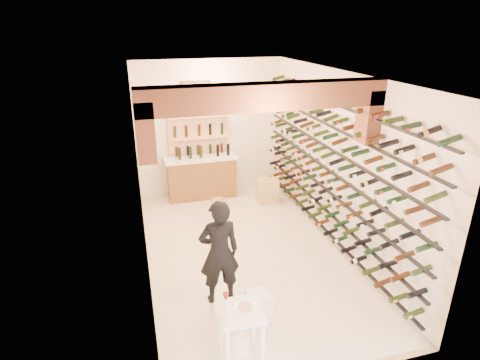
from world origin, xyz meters
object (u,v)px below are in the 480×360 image
(white_stool, at_px, (258,305))
(person, at_px, (219,252))
(back_counter, at_px, (202,176))
(crate_lower, at_px, (268,196))
(wine_rack, at_px, (326,165))
(chrome_barstool, at_px, (219,216))
(tasting_table, at_px, (241,319))

(white_stool, xyz_separation_m, person, (-0.44, 0.53, 0.63))
(back_counter, bearing_deg, crate_lower, -27.73)
(person, bearing_deg, wine_rack, -152.27)
(chrome_barstool, bearing_deg, crate_lower, 41.08)
(wine_rack, distance_m, back_counter, 3.38)
(white_stool, distance_m, chrome_barstool, 2.41)
(crate_lower, bearing_deg, chrome_barstool, -138.92)
(crate_lower, bearing_deg, wine_rack, -77.83)
(back_counter, distance_m, crate_lower, 1.65)
(back_counter, relative_size, person, 1.03)
(back_counter, relative_size, crate_lower, 3.57)
(tasting_table, bearing_deg, person, 92.85)
(tasting_table, bearing_deg, wine_rack, 49.88)
(tasting_table, height_order, white_stool, tasting_table)
(back_counter, xyz_separation_m, chrome_barstool, (-0.02, -2.00, -0.08))
(chrome_barstool, bearing_deg, person, -102.73)
(person, relative_size, crate_lower, 3.48)
(crate_lower, bearing_deg, tasting_table, -113.37)
(white_stool, height_order, person, person)
(wine_rack, relative_size, white_stool, 14.30)
(tasting_table, bearing_deg, crate_lower, 69.75)
(tasting_table, height_order, person, person)
(back_counter, xyz_separation_m, crate_lower, (1.42, -0.75, -0.39))
(person, height_order, chrome_barstool, person)
(crate_lower, bearing_deg, person, -120.81)
(tasting_table, bearing_deg, chrome_barstool, 85.19)
(tasting_table, xyz_separation_m, white_stool, (0.45, 0.67, -0.42))
(tasting_table, xyz_separation_m, chrome_barstool, (0.43, 3.07, -0.18))
(tasting_table, distance_m, chrome_barstool, 3.10)
(wine_rack, height_order, back_counter, wine_rack)
(wine_rack, bearing_deg, tasting_table, -133.24)
(white_stool, xyz_separation_m, crate_lower, (1.42, 3.66, -0.06))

